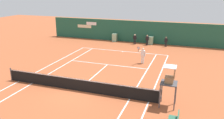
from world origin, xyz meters
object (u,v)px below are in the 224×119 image
(ball_kid_centre_post, at_px, (147,39))
(tennis_ball_by_sideline, at_px, (104,52))
(player_on_baseline, at_px, (143,54))
(ball_kid_right_post, at_px, (166,41))
(tennis_ball_near_service_line, at_px, (92,76))
(umpire_chair, at_px, (169,81))
(ball_kid_left_post, at_px, (135,38))

(ball_kid_centre_post, bearing_deg, tennis_ball_by_sideline, 61.22)
(player_on_baseline, xyz_separation_m, ball_kid_right_post, (1.39, 7.78, -0.20))
(tennis_ball_near_service_line, bearing_deg, umpire_chair, -25.18)
(ball_kid_left_post, distance_m, tennis_ball_by_sideline, 5.77)
(umpire_chair, height_order, player_on_baseline, umpire_chair)
(ball_kid_right_post, bearing_deg, player_on_baseline, 88.99)
(umpire_chair, height_order, tennis_ball_near_service_line, umpire_chair)
(umpire_chair, distance_m, ball_kid_right_post, 15.99)
(ball_kid_left_post, height_order, tennis_ball_near_service_line, ball_kid_left_post)
(umpire_chair, distance_m, player_on_baseline, 8.77)
(player_on_baseline, height_order, ball_kid_left_post, player_on_baseline)
(ball_kid_left_post, bearing_deg, tennis_ball_near_service_line, 77.30)
(umpire_chair, xyz_separation_m, tennis_ball_by_sideline, (-8.61, 10.71, -1.69))
(umpire_chair, bearing_deg, player_on_baseline, 22.65)
(tennis_ball_by_sideline, bearing_deg, umpire_chair, -51.21)
(ball_kid_right_post, distance_m, tennis_ball_near_service_line, 13.56)
(player_on_baseline, relative_size, ball_kid_left_post, 1.32)
(player_on_baseline, bearing_deg, ball_kid_right_post, -84.05)
(umpire_chair, height_order, ball_kid_centre_post, umpire_chair)
(player_on_baseline, height_order, ball_kid_centre_post, player_on_baseline)
(ball_kid_left_post, xyz_separation_m, tennis_ball_near_service_line, (-0.66, -12.67, -0.76))
(umpire_chair, xyz_separation_m, ball_kid_right_post, (-1.98, 15.84, -0.98))
(ball_kid_centre_post, bearing_deg, tennis_ball_near_service_line, 90.00)
(ball_kid_right_post, xyz_separation_m, tennis_ball_near_service_line, (-4.78, -12.67, -0.71))
(ball_kid_right_post, bearing_deg, umpire_chair, 106.21)
(player_on_baseline, xyz_separation_m, tennis_ball_by_sideline, (-5.24, 2.65, -0.91))
(ball_kid_centre_post, height_order, tennis_ball_by_sideline, ball_kid_centre_post)
(ball_kid_centre_post, relative_size, tennis_ball_by_sideline, 20.28)
(umpire_chair, relative_size, tennis_ball_near_service_line, 39.46)
(umpire_chair, bearing_deg, ball_kid_centre_post, 15.59)
(tennis_ball_near_service_line, bearing_deg, ball_kid_centre_post, 79.57)
(ball_kid_left_post, height_order, ball_kid_right_post, ball_kid_left_post)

